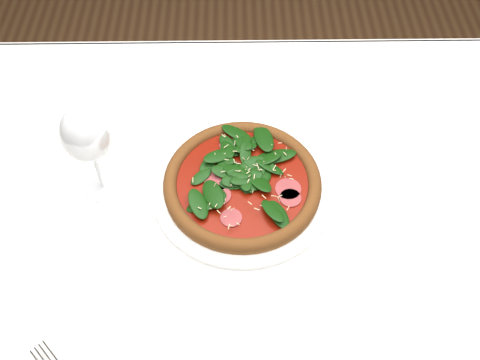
{
  "coord_description": "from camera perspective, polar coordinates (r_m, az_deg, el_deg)",
  "views": [
    {
      "loc": [
        -0.07,
        -0.53,
        1.51
      ],
      "look_at": [
        -0.06,
        0.01,
        0.77
      ],
      "focal_mm": 40.0,
      "sensor_mm": 36.0,
      "label": 1
    }
  ],
  "objects": [
    {
      "name": "plate",
      "position": [
        0.92,
        0.25,
        -0.78
      ],
      "size": [
        0.31,
        0.31,
        0.01
      ],
      "color": "white",
      "rests_on": "dining_table"
    },
    {
      "name": "dining_table",
      "position": [
        1.01,
        3.57,
        -4.46
      ],
      "size": [
        1.21,
        0.81,
        0.75
      ],
      "color": "silver",
      "rests_on": "ground"
    },
    {
      "name": "wine_glass",
      "position": [
        0.86,
        -16.06,
        4.52
      ],
      "size": [
        0.08,
        0.08,
        0.19
      ],
      "color": "white",
      "rests_on": "dining_table"
    },
    {
      "name": "ground",
      "position": [
        1.6,
        2.35,
        -16.85
      ],
      "size": [
        6.0,
        6.0,
        0.0
      ],
      "primitive_type": "plane",
      "color": "brown",
      "rests_on": "ground"
    },
    {
      "name": "pizza",
      "position": [
        0.91,
        0.25,
        -0.12
      ],
      "size": [
        0.33,
        0.33,
        0.03
      ],
      "rotation": [
        0.0,
        0.0,
        -0.25
      ],
      "color": "brown",
      "rests_on": "plate"
    }
  ]
}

